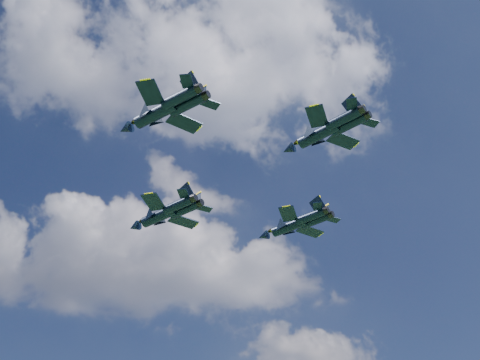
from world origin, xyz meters
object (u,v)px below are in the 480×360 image
jet_lead (157,217)px  jet_left (154,115)px  jet_slot (316,135)px  jet_right (287,227)px

jet_lead → jet_left: size_ratio=1.01×
jet_left → jet_slot: bearing=-49.1°
jet_lead → jet_right: bearing=-38.8°
jet_right → jet_slot: size_ratio=1.10×
jet_lead → jet_right: 25.31m
jet_right → jet_lead: bearing=141.5°
jet_lead → jet_left: bearing=-138.9°
jet_lead → jet_left: (1.30, -25.50, 1.95)m
jet_left → jet_right: bearing=-0.9°
jet_left → jet_right: size_ratio=1.03×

